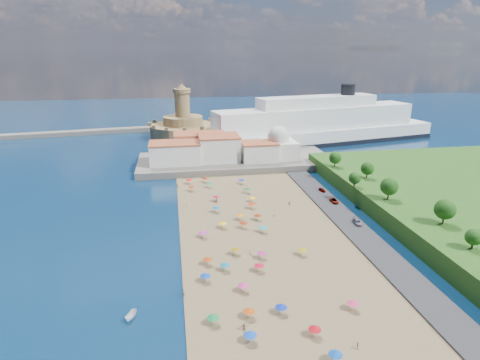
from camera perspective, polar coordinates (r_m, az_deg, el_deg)
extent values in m
plane|color=#071938|center=(120.33, 0.11, -7.40)|extent=(700.00, 700.00, 0.00)
cube|color=#59544C|center=(189.05, -0.64, 2.70)|extent=(90.00, 36.00, 3.00)
cube|color=#59544C|center=(220.97, -7.74, 4.73)|extent=(18.00, 70.00, 2.40)
cube|color=#59544C|center=(280.25, -28.67, 5.54)|extent=(199.03, 34.77, 2.60)
cube|color=silver|center=(181.50, -9.23, 3.76)|extent=(22.00, 14.00, 9.00)
cube|color=silver|center=(184.33, -3.02, 4.51)|extent=(18.00, 16.00, 11.00)
cube|color=silver|center=(183.74, 2.74, 3.99)|extent=(16.00, 12.00, 8.00)
cube|color=silver|center=(195.38, -5.77, 5.08)|extent=(24.00, 14.00, 10.00)
cube|color=silver|center=(189.83, 5.44, 4.39)|extent=(16.00, 16.00, 8.00)
sphere|color=silver|center=(188.50, 5.49, 6.17)|extent=(10.00, 10.00, 10.00)
cylinder|color=silver|center=(187.76, 5.53, 7.30)|extent=(1.20, 1.20, 1.60)
cylinder|color=#A38351|center=(249.70, -8.04, 6.92)|extent=(40.00, 40.00, 8.00)
cylinder|color=#A38351|center=(248.54, -8.11, 8.39)|extent=(24.00, 24.00, 5.00)
cylinder|color=#A38351|center=(247.13, -8.21, 10.56)|extent=(9.00, 9.00, 14.00)
cylinder|color=#A38351|center=(246.21, -8.29, 12.45)|extent=(10.40, 10.40, 2.40)
cone|color=#A38351|center=(245.96, -8.32, 13.08)|extent=(6.00, 6.00, 3.00)
cube|color=black|center=(235.38, 10.61, 5.41)|extent=(151.77, 52.44, 2.42)
cube|color=white|center=(234.70, 10.65, 6.19)|extent=(150.71, 51.84, 8.96)
cube|color=white|center=(232.81, 10.80, 8.71)|extent=(120.65, 41.87, 11.95)
cube|color=white|center=(231.56, 10.94, 10.89)|extent=(71.09, 27.83, 5.97)
cylinder|color=black|center=(242.06, 15.12, 12.33)|extent=(7.97, 7.97, 5.97)
cylinder|color=gray|center=(133.25, -3.46, -4.22)|extent=(0.07, 0.07, 2.00)
cone|color=#0C589D|center=(132.91, -3.47, -3.86)|extent=(2.50, 2.50, 0.60)
cylinder|color=gray|center=(161.91, -7.27, -0.22)|extent=(0.07, 0.07, 2.00)
cone|color=red|center=(161.63, -7.28, 0.08)|extent=(2.50, 2.50, 0.60)
cylinder|color=gray|center=(156.77, -4.43, -0.75)|extent=(0.07, 0.07, 2.00)
cone|color=#0D775F|center=(156.48, -4.44, -0.44)|extent=(2.50, 2.50, 0.60)
cylinder|color=gray|center=(83.42, -3.84, -19.29)|extent=(0.07, 0.07, 2.00)
cone|color=#15763A|center=(82.87, -3.85, -18.80)|extent=(2.50, 2.50, 0.60)
cylinder|color=gray|center=(81.77, 10.56, -20.49)|extent=(0.07, 0.07, 2.00)
cone|color=#AA0D15|center=(81.21, 10.59, -20.00)|extent=(2.50, 2.50, 0.60)
cylinder|color=gray|center=(90.07, 15.72, -16.85)|extent=(0.07, 0.07, 2.00)
cone|color=#CD2B63|center=(89.57, 15.77, -16.37)|extent=(2.50, 2.50, 0.60)
cylinder|color=gray|center=(160.37, 0.21, -0.25)|extent=(0.07, 0.07, 2.00)
cone|color=#0D28A9|center=(160.09, 0.21, 0.05)|extent=(2.50, 2.50, 0.60)
cylinder|color=gray|center=(96.10, -4.93, -13.73)|extent=(0.07, 0.07, 2.00)
cone|color=#0D3AAB|center=(95.63, -4.95, -13.28)|extent=(2.50, 2.50, 0.60)
cylinder|color=gray|center=(141.77, 1.72, -2.79)|extent=(0.07, 0.07, 2.00)
cone|color=yellow|center=(141.45, 1.72, -2.45)|extent=(2.50, 2.50, 0.60)
cylinder|color=gray|center=(127.30, 0.01, -5.29)|extent=(0.07, 0.07, 2.00)
cone|color=orange|center=(126.94, 0.01, -4.92)|extent=(2.50, 2.50, 0.60)
cylinder|color=gray|center=(121.76, 0.51, -6.43)|extent=(0.07, 0.07, 2.00)
cone|color=maroon|center=(121.39, 0.51, -6.04)|extent=(2.50, 2.50, 0.60)
cylinder|color=gray|center=(163.15, -4.98, 0.00)|extent=(0.07, 0.07, 2.00)
cone|color=maroon|center=(162.88, -4.99, 0.30)|extent=(2.50, 2.50, 0.60)
cylinder|color=gray|center=(142.61, -3.47, -2.68)|extent=(0.07, 0.07, 2.00)
cone|color=#B00E33|center=(142.29, -3.48, -2.34)|extent=(2.50, 2.50, 0.60)
cylinder|color=gray|center=(106.91, -0.68, -10.13)|extent=(0.07, 0.07, 2.00)
cone|color=#8C6E0C|center=(106.48, -0.68, -9.70)|extent=(2.50, 2.50, 0.60)
cylinder|color=gray|center=(153.54, -6.91, -1.24)|extent=(0.07, 0.07, 2.00)
cone|color=#982F0D|center=(153.24, -6.92, -0.93)|extent=(2.50, 2.50, 0.60)
cylinder|color=gray|center=(99.80, 2.74, -12.37)|extent=(0.07, 0.07, 2.00)
cone|color=red|center=(99.34, 2.75, -11.93)|extent=(2.50, 2.50, 0.60)
cylinder|color=gray|center=(84.90, 1.30, -18.49)|extent=(0.07, 0.07, 2.00)
cone|color=#AE450D|center=(84.36, 1.31, -18.00)|extent=(2.50, 2.50, 0.60)
cylinder|color=gray|center=(116.43, -5.30, -7.72)|extent=(0.07, 0.07, 2.00)
cone|color=#AE25A4|center=(116.04, -5.32, -7.32)|extent=(2.50, 2.50, 0.60)
cylinder|color=gray|center=(86.32, 5.84, -17.89)|extent=(0.07, 0.07, 2.00)
cone|color=#0D26AE|center=(85.79, 5.86, -17.41)|extent=(2.50, 2.50, 0.60)
cylinder|color=gray|center=(127.22, 2.50, -5.33)|extent=(0.07, 0.07, 2.00)
cone|color=maroon|center=(126.87, 2.51, -4.95)|extent=(2.50, 2.50, 0.60)
cylinder|color=gray|center=(119.17, 3.28, -7.03)|extent=(0.07, 0.07, 2.00)
cone|color=teal|center=(118.79, 3.28, -6.64)|extent=(2.50, 2.50, 0.60)
cylinder|color=gray|center=(102.68, -4.59, -11.47)|extent=(0.07, 0.07, 2.00)
cone|color=#AC3A0D|center=(102.24, -4.60, -11.03)|extent=(2.50, 2.50, 0.60)
cylinder|color=gray|center=(99.98, -2.15, -12.30)|extent=(0.07, 0.07, 2.00)
cone|color=#0F6B8B|center=(99.53, -2.15, -11.86)|extent=(2.50, 2.50, 0.60)
cylinder|color=gray|center=(105.27, 3.12, -10.64)|extent=(0.07, 0.07, 2.00)
cone|color=#B4266F|center=(104.84, 3.13, -10.21)|extent=(2.50, 2.50, 0.60)
cylinder|color=gray|center=(150.40, 1.01, -1.53)|extent=(0.07, 0.07, 2.00)
cone|color=#126731|center=(150.10, 1.02, -1.20)|extent=(2.50, 2.50, 0.60)
cylinder|color=gray|center=(77.39, 13.37, -23.33)|extent=(0.07, 0.07, 2.00)
cone|color=#0B429A|center=(76.80, 13.43, -22.83)|extent=(2.50, 2.50, 0.60)
cylinder|color=gray|center=(79.35, 1.46, -21.53)|extent=(0.07, 0.07, 2.00)
cone|color=#0D42B3|center=(78.78, 1.46, -21.02)|extent=(2.50, 2.50, 0.60)
cylinder|color=gray|center=(92.39, 0.46, -15.10)|extent=(0.07, 0.07, 2.00)
cone|color=#C72A73|center=(91.89, 0.46, -14.63)|extent=(2.50, 2.50, 0.60)
cylinder|color=gray|center=(121.68, -2.47, -6.46)|extent=(0.07, 0.07, 2.00)
cone|color=yellow|center=(121.31, -2.47, -6.08)|extent=(2.50, 2.50, 0.60)
cylinder|color=gray|center=(107.82, 8.79, -10.10)|extent=(0.07, 0.07, 2.00)
cone|color=#A1830E|center=(107.40, 8.81, -9.68)|extent=(2.50, 2.50, 0.60)
cylinder|color=gray|center=(136.09, 1.64, -3.70)|extent=(0.07, 0.07, 2.00)
cone|color=red|center=(135.76, 1.64, -3.35)|extent=(2.50, 2.50, 0.60)
imported|color=tan|center=(129.93, 4.85, -4.92)|extent=(0.74, 0.73, 1.72)
imported|color=tan|center=(157.44, -8.88, -0.88)|extent=(1.12, 0.78, 1.77)
imported|color=tan|center=(138.51, -7.62, -3.51)|extent=(1.34, 1.20, 1.80)
imported|color=tan|center=(139.66, 7.03, -3.33)|extent=(1.54, 0.56, 1.64)
imported|color=tan|center=(91.98, -8.00, -15.52)|extent=(0.69, 0.80, 1.85)
imported|color=tan|center=(81.94, 0.62, -20.14)|extent=(1.70, 0.77, 1.76)
imported|color=tan|center=(142.25, -3.41, -2.80)|extent=(0.86, 0.68, 1.73)
imported|color=tan|center=(80.98, 16.36, -21.64)|extent=(0.67, 0.99, 1.57)
imported|color=tan|center=(107.38, 1.50, -10.08)|extent=(1.00, 0.84, 1.74)
imported|color=white|center=(88.04, -15.23, -18.14)|extent=(2.80, 3.95, 1.43)
imported|color=gray|center=(128.70, 16.35, -5.74)|extent=(2.26, 4.80, 1.35)
imported|color=gray|center=(144.15, 13.24, -2.89)|extent=(2.08, 4.46, 1.24)
imported|color=gray|center=(154.29, 11.60, -1.37)|extent=(1.96, 3.72, 1.21)
cylinder|color=#382314|center=(112.40, 30.16, -7.96)|extent=(0.50, 0.50, 2.25)
sphere|color=#14380F|center=(111.61, 30.32, -7.02)|extent=(4.05, 4.05, 4.05)
cylinder|color=#382314|center=(123.63, 26.95, -4.94)|extent=(0.50, 0.50, 3.14)
sphere|color=#14380F|center=(122.65, 27.14, -3.72)|extent=(5.66, 5.66, 5.66)
cylinder|color=#382314|center=(136.53, 20.33, -1.98)|extent=(0.50, 0.50, 3.13)
sphere|color=#14380F|center=(135.64, 20.46, -0.86)|extent=(5.63, 5.63, 5.63)
cylinder|color=#382314|center=(145.26, 15.94, -0.50)|extent=(0.50, 0.50, 2.33)
sphere|color=#14380F|center=(144.63, 16.01, 0.28)|extent=(4.20, 4.20, 4.20)
cylinder|color=#382314|center=(156.34, 17.59, 0.73)|extent=(0.50, 0.50, 2.73)
sphere|color=#14380F|center=(155.65, 17.68, 1.59)|extent=(4.91, 4.91, 4.91)
cylinder|color=#382314|center=(167.98, 13.33, 2.29)|extent=(0.50, 0.50, 2.75)
sphere|color=#14380F|center=(167.34, 13.39, 3.10)|extent=(4.95, 4.95, 4.95)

